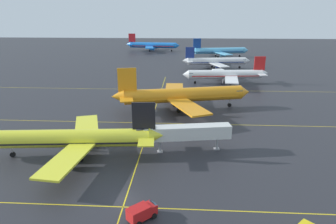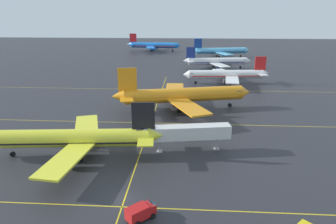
{
  "view_description": "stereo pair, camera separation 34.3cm",
  "coord_description": "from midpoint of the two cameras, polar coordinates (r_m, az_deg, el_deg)",
  "views": [
    {
      "loc": [
        8.8,
        -39.09,
        27.11
      ],
      "look_at": [
        4.65,
        31.2,
        3.78
      ],
      "focal_mm": 32.27,
      "sensor_mm": 36.0,
      "label": 1
    },
    {
      "loc": [
        9.14,
        -39.07,
        27.11
      ],
      "look_at": [
        4.65,
        31.2,
        3.78
      ],
      "focal_mm": 32.27,
      "sensor_mm": 36.0,
      "label": 2
    }
  ],
  "objects": [
    {
      "name": "taxiway_markings",
      "position": [
        77.83,
        -3.46,
        -2.09
      ],
      "size": [
        161.59,
        116.55,
        0.01
      ],
      "color": "yellow",
      "rests_on": "ground"
    },
    {
      "name": "airliner_distant_taxiway",
      "position": [
        225.88,
        -3.01,
        12.49
      ],
      "size": [
        39.74,
        34.14,
        12.35
      ],
      "color": "blue",
      "rests_on": "ground"
    },
    {
      "name": "airliner_third_row",
      "position": [
        122.8,
        10.82,
        6.99
      ],
      "size": [
        34.42,
        29.57,
        10.7
      ],
      "color": "white",
      "rests_on": "ground"
    },
    {
      "name": "airliner_far_right_stand",
      "position": [
        196.38,
        9.62,
        11.33
      ],
      "size": [
        37.84,
        32.16,
        11.82
      ],
      "color": "#5BB7E5",
      "rests_on": "ground"
    },
    {
      "name": "airliner_front_gate",
      "position": [
        61.7,
        -17.24,
        -4.81
      ],
      "size": [
        35.15,
        30.17,
        10.92
      ],
      "color": "yellow",
      "rests_on": "ground"
    },
    {
      "name": "airliner_second_row",
      "position": [
        87.31,
        2.58,
        3.2
      ],
      "size": [
        40.58,
        34.5,
        12.73
      ],
      "color": "orange",
      "rests_on": "ground"
    },
    {
      "name": "service_truck_catering",
      "position": [
        43.59,
        -5.15,
        -18.27
      ],
      "size": [
        4.26,
        4.14,
        2.1
      ],
      "color": "red",
      "rests_on": "ground"
    },
    {
      "name": "jet_bridge",
      "position": [
        60.83,
        1.56,
        -3.95
      ],
      "size": [
        19.27,
        5.93,
        5.58
      ],
      "color": "silver",
      "rests_on": "ground"
    },
    {
      "name": "airliner_far_left_stand",
      "position": [
        155.71,
        8.97,
        9.46
      ],
      "size": [
        34.74,
        29.69,
        10.8
      ],
      "color": "white",
      "rests_on": "ground"
    },
    {
      "name": "ground_plane",
      "position": [
        48.41,
        -8.22,
        -15.95
      ],
      "size": [
        600.0,
        600.0,
        0.0
      ],
      "primitive_type": "plane",
      "color": "#28282D"
    }
  ]
}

